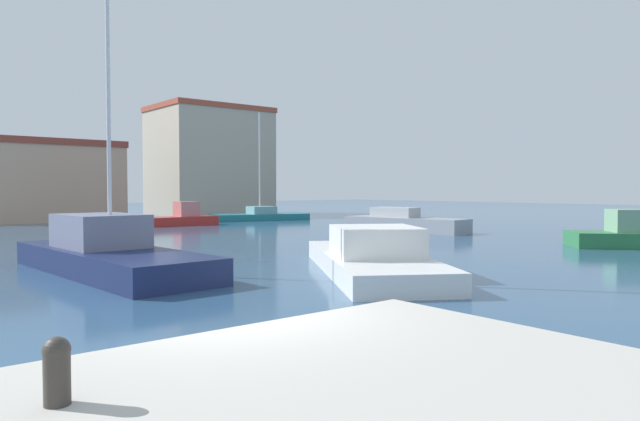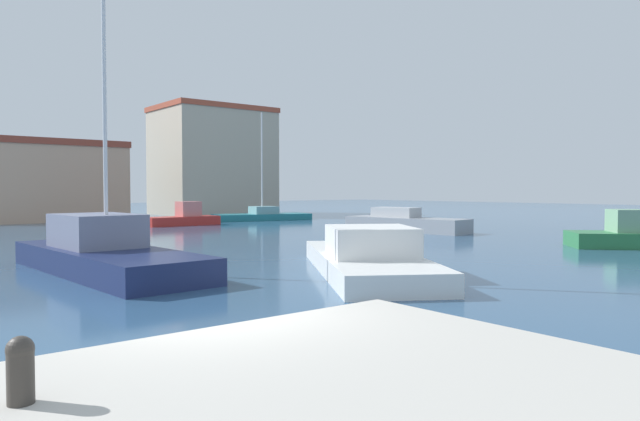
# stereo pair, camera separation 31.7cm
# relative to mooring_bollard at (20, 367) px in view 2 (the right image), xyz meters

# --- Properties ---
(water) EXTENTS (160.00, 160.00, 0.00)m
(water) POSITION_rel_mooring_bollard_xyz_m (17.60, 21.99, -1.20)
(water) COLOR #2D5175
(water) RESTS_ON ground
(mooring_bollard) EXTENTS (0.20, 0.20, 0.49)m
(mooring_bollard) POSITION_rel_mooring_bollard_xyz_m (0.00, 0.00, 0.00)
(mooring_bollard) COLOR #38332D
(mooring_bollard) RESTS_ON pier_quay
(sailboat_teal_distant_east) EXTENTS (8.16, 4.18, 8.71)m
(sailboat_teal_distant_east) POSITION_rel_mooring_bollard_xyz_m (24.56, 34.81, -0.80)
(sailboat_teal_distant_east) COLOR #1E707A
(sailboat_teal_distant_east) RESTS_ON water
(motorboat_white_behind_lamppost) EXTENTS (6.92, 8.85, 1.43)m
(motorboat_white_behind_lamppost) POSITION_rel_mooring_bollard_xyz_m (10.76, 7.76, -0.72)
(motorboat_white_behind_lamppost) COLOR white
(motorboat_white_behind_lamppost) RESTS_ON water
(motorboat_red_inner_mooring) EXTENTS (5.30, 2.08, 1.66)m
(motorboat_red_inner_mooring) POSITION_rel_mooring_bollard_xyz_m (16.66, 32.72, -0.70)
(motorboat_red_inner_mooring) COLOR #B22823
(motorboat_red_inner_mooring) RESTS_ON water
(sailboat_navy_far_left) EXTENTS (3.26, 9.02, 10.47)m
(sailboat_navy_far_left) POSITION_rel_mooring_bollard_xyz_m (4.78, 12.92, -0.59)
(sailboat_navy_far_left) COLOR #19234C
(sailboat_navy_far_left) RESTS_ON water
(motorboat_grey_mid_harbor) EXTENTS (3.27, 7.89, 1.42)m
(motorboat_grey_mid_harbor) POSITION_rel_mooring_bollard_xyz_m (24.34, 18.95, -0.69)
(motorboat_grey_mid_harbor) COLOR gray
(motorboat_grey_mid_harbor) RESTS_ON water
(warehouse_block) EXTENTS (10.31, 8.29, 6.34)m
(warehouse_block) POSITION_rel_mooring_bollard_xyz_m (10.99, 45.19, 1.97)
(warehouse_block) COLOR tan
(warehouse_block) RESTS_ON ground
(harbor_office) EXTENTS (10.74, 8.50, 10.71)m
(harbor_office) POSITION_rel_mooring_bollard_xyz_m (26.93, 47.64, 4.16)
(harbor_office) COLOR #B2A893
(harbor_office) RESTS_ON ground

